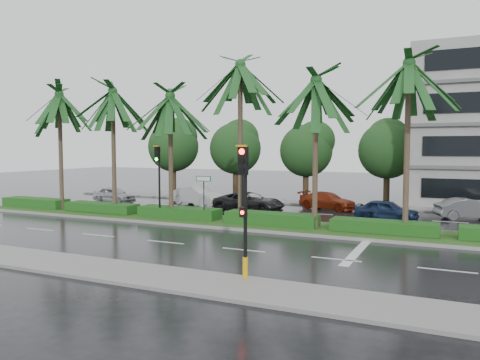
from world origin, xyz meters
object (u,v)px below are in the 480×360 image
at_px(signal_median_left, 158,171).
at_px(car_silver, 114,195).
at_px(signal_near, 244,206).
at_px(car_white, 197,195).
at_px(car_blue, 386,210).
at_px(car_darkgrey, 249,202).
at_px(street_sign, 204,187).
at_px(car_red, 328,201).
at_px(car_grey, 469,209).

bearing_deg(signal_median_left, car_silver, 144.34).
relative_size(signal_near, car_white, 1.01).
bearing_deg(car_blue, car_white, 88.75).
relative_size(signal_median_left, car_darkgrey, 0.89).
relative_size(street_sign, car_red, 0.62).
bearing_deg(car_blue, signal_median_left, 121.29).
height_order(car_silver, car_white, car_white).
xyz_separation_m(signal_median_left, street_sign, (3.00, 0.18, -0.87)).
bearing_deg(car_darkgrey, car_white, 69.93).
relative_size(car_white, car_darkgrey, 0.89).
xyz_separation_m(street_sign, car_white, (-4.78, 7.53, -1.41)).
height_order(signal_median_left, car_blue, signal_median_left).
distance_m(signal_median_left, street_sign, 3.13).
height_order(signal_near, car_darkgrey, signal_near).
relative_size(car_darkgrey, car_red, 1.16).
bearing_deg(signal_near, car_white, 124.11).
height_order(car_silver, car_grey, car_grey).
distance_m(signal_median_left, car_silver, 10.55).
bearing_deg(signal_median_left, car_red, 49.25).
distance_m(car_blue, car_grey, 5.30).
xyz_separation_m(signal_near, car_darkgrey, (-6.50, 15.34, -1.83)).
xyz_separation_m(signal_median_left, car_white, (-1.78, 7.71, -2.29)).
bearing_deg(car_white, car_red, -68.22).
relative_size(street_sign, car_blue, 0.70).
relative_size(car_darkgrey, car_grey, 1.26).
bearing_deg(car_silver, car_grey, -75.73).
relative_size(car_blue, car_grey, 0.96).
height_order(car_red, car_blue, car_blue).
height_order(street_sign, car_grey, street_sign).
distance_m(street_sign, car_blue, 11.03).
relative_size(signal_median_left, car_silver, 1.16).
bearing_deg(car_darkgrey, street_sign, 176.00).
bearing_deg(car_blue, car_silver, 96.09).
bearing_deg(car_red, signal_near, -159.43).
bearing_deg(car_silver, car_blue, -82.23).
distance_m(car_silver, car_darkgrey, 11.86).
distance_m(signal_near, signal_median_left, 13.93).
distance_m(street_sign, car_white, 9.03).
relative_size(car_red, car_grey, 1.08).
distance_m(car_darkgrey, car_red, 5.78).
distance_m(car_silver, car_grey, 25.47).
relative_size(car_red, car_blue, 1.13).
height_order(signal_median_left, car_grey, signal_median_left).
relative_size(signal_near, car_darkgrey, 0.89).
xyz_separation_m(car_silver, car_grey, (25.35, 2.39, 0.00)).
height_order(signal_near, signal_median_left, signal_median_left).
xyz_separation_m(car_red, car_blue, (4.50, -3.70, 0.02)).
height_order(car_darkgrey, car_grey, car_darkgrey).
bearing_deg(car_white, car_darkgrey, -98.66).
relative_size(signal_median_left, car_red, 1.03).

